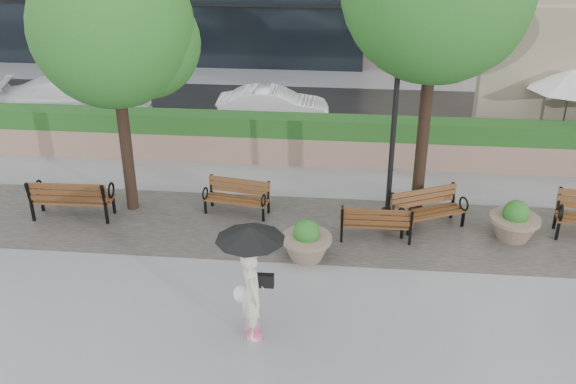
# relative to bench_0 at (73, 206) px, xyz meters

# --- Properties ---
(ground) EXTENTS (100.00, 100.00, 0.00)m
(ground) POSITION_rel_bench_0_xyz_m (5.98, -2.97, -0.30)
(ground) COLOR gray
(ground) RESTS_ON ground
(cobble_strip) EXTENTS (28.00, 3.20, 0.01)m
(cobble_strip) POSITION_rel_bench_0_xyz_m (5.98, 0.03, -0.30)
(cobble_strip) COLOR #383330
(cobble_strip) RESTS_ON ground
(hedge_wall) EXTENTS (24.00, 0.80, 1.35)m
(hedge_wall) POSITION_rel_bench_0_xyz_m (5.98, 4.03, 0.36)
(hedge_wall) COLOR #8F6F5C
(hedge_wall) RESTS_ON ground
(asphalt_street) EXTENTS (40.00, 7.00, 0.00)m
(asphalt_street) POSITION_rel_bench_0_xyz_m (5.98, 8.03, -0.30)
(asphalt_street) COLOR black
(asphalt_street) RESTS_ON ground
(bench_0) EXTENTS (1.91, 0.80, 1.01)m
(bench_0) POSITION_rel_bench_0_xyz_m (0.00, 0.00, 0.00)
(bench_0) COLOR brown
(bench_0) RESTS_ON ground
(bench_1) EXTENTS (1.63, 0.87, 0.83)m
(bench_1) POSITION_rel_bench_0_xyz_m (3.87, 0.59, -0.05)
(bench_1) COLOR brown
(bench_1) RESTS_ON ground
(bench_2) EXTENTS (1.60, 0.65, 0.85)m
(bench_2) POSITION_rel_bench_0_xyz_m (7.18, -0.33, -0.05)
(bench_2) COLOR brown
(bench_2) RESTS_ON ground
(bench_3) EXTENTS (1.81, 1.34, 0.91)m
(bench_3) POSITION_rel_bench_0_xyz_m (8.40, 0.31, -0.03)
(bench_3) COLOR brown
(bench_3) RESTS_ON ground
(planter_left) EXTENTS (1.09, 1.09, 0.91)m
(planter_left) POSITION_rel_bench_0_xyz_m (5.69, -1.31, 0.05)
(planter_left) COLOR #7F6B56
(planter_left) RESTS_ON ground
(planter_right) EXTENTS (1.12, 1.12, 0.94)m
(planter_right) POSITION_rel_bench_0_xyz_m (10.28, 0.01, 0.07)
(planter_right) COLOR #7F6B56
(planter_right) RESTS_ON ground
(lamppost) EXTENTS (0.28, 0.28, 4.07)m
(lamppost) POSITION_rel_bench_0_xyz_m (7.48, 0.58, 1.49)
(lamppost) COLOR black
(lamppost) RESTS_ON ground
(tree_0) EXTENTS (3.65, 3.59, 6.24)m
(tree_0) POSITION_rel_bench_0_xyz_m (1.40, 0.70, 4.03)
(tree_0) COLOR black
(tree_0) RESTS_ON ground
(patio_umb_white) EXTENTS (2.50, 2.50, 2.30)m
(patio_umb_white) POSITION_rel_bench_0_xyz_m (13.03, 6.28, 1.69)
(patio_umb_white) COLOR black
(patio_umb_white) RESTS_ON ground
(car_left) EXTENTS (5.27, 3.10, 1.43)m
(car_left) POSITION_rel_bench_0_xyz_m (-2.73, 7.06, 0.42)
(car_left) COLOR white
(car_left) RESTS_ON ground
(car_right) EXTENTS (3.76, 1.49, 1.22)m
(car_right) POSITION_rel_bench_0_xyz_m (3.96, 7.17, 0.31)
(car_right) COLOR white
(car_right) RESTS_ON ground
(pedestrian) EXTENTS (1.18, 1.18, 2.18)m
(pedestrian) POSITION_rel_bench_0_xyz_m (4.93, -3.96, 1.02)
(pedestrian) COLOR beige
(pedestrian) RESTS_ON ground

